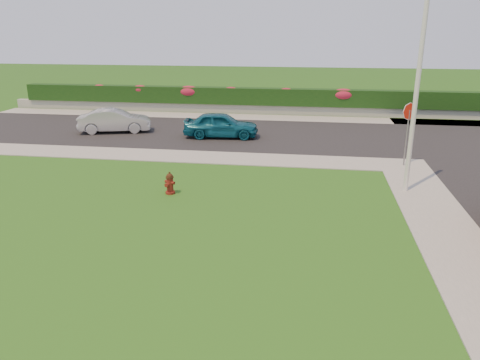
% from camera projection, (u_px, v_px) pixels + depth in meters
% --- Properties ---
extents(ground, '(120.00, 120.00, 0.00)m').
position_uv_depth(ground, '(188.00, 250.00, 12.24)').
color(ground, black).
rests_on(ground, ground).
extents(street_far, '(26.00, 8.00, 0.04)m').
position_uv_depth(street_far, '(165.00, 131.00, 26.10)').
color(street_far, black).
rests_on(street_far, ground).
extents(sidewalk_far, '(24.00, 2.00, 0.04)m').
position_uv_depth(sidewalk_far, '(111.00, 153.00, 21.55)').
color(sidewalk_far, gray).
rests_on(sidewalk_far, ground).
extents(curb_corner, '(2.00, 2.00, 0.04)m').
position_uv_depth(curb_corner, '(404.00, 165.00, 19.69)').
color(curb_corner, gray).
rests_on(curb_corner, ground).
extents(sidewalk_beyond, '(34.00, 2.00, 0.04)m').
position_uv_depth(sidewalk_beyond, '(248.00, 117.00, 30.23)').
color(sidewalk_beyond, gray).
rests_on(sidewalk_beyond, ground).
extents(retaining_wall, '(34.00, 0.40, 0.60)m').
position_uv_depth(retaining_wall, '(251.00, 109.00, 31.55)').
color(retaining_wall, gray).
rests_on(retaining_wall, ground).
extents(hedge, '(32.00, 0.90, 1.10)m').
position_uv_depth(hedge, '(251.00, 96.00, 31.38)').
color(hedge, black).
rests_on(hedge, retaining_wall).
extents(fire_hydrant, '(0.41, 0.39, 0.79)m').
position_uv_depth(fire_hydrant, '(170.00, 183.00, 16.30)').
color(fire_hydrant, '#550E0D').
rests_on(fire_hydrant, ground).
extents(sedan_teal, '(3.99, 1.88, 1.32)m').
position_uv_depth(sedan_teal, '(221.00, 125.00, 24.45)').
color(sedan_teal, '#0D5067').
rests_on(sedan_teal, street_far).
extents(sedan_silver, '(4.08, 2.39, 1.27)m').
position_uv_depth(sedan_silver, '(115.00, 121.00, 25.68)').
color(sedan_silver, '#A1A3A9').
rests_on(sedan_silver, street_far).
extents(utility_pole, '(0.16, 0.16, 6.63)m').
position_uv_depth(utility_pole, '(416.00, 98.00, 15.58)').
color(utility_pole, silver).
rests_on(utility_pole, ground).
extents(stop_sign, '(0.60, 0.43, 2.67)m').
position_uv_depth(stop_sign, '(409.00, 119.00, 19.05)').
color(stop_sign, slate).
rests_on(stop_sign, ground).
extents(flower_clump_a, '(1.05, 0.67, 0.52)m').
position_uv_depth(flower_clump_a, '(99.00, 88.00, 32.71)').
color(flower_clump_a, red).
rests_on(flower_clump_a, hedge).
extents(flower_clump_b, '(1.16, 0.75, 0.58)m').
position_uv_depth(flower_clump_b, '(140.00, 89.00, 32.29)').
color(flower_clump_b, red).
rests_on(flower_clump_b, hedge).
extents(flower_clump_c, '(1.48, 0.95, 0.74)m').
position_uv_depth(flower_clump_c, '(189.00, 91.00, 31.82)').
color(flower_clump_c, red).
rests_on(flower_clump_c, hedge).
extents(flower_clump_d, '(1.05, 0.67, 0.52)m').
position_uv_depth(flower_clump_d, '(231.00, 91.00, 31.37)').
color(flower_clump_d, red).
rests_on(flower_clump_d, hedge).
extents(flower_clump_e, '(1.04, 0.67, 0.52)m').
position_uv_depth(flower_clump_e, '(286.00, 92.00, 30.84)').
color(flower_clump_e, red).
rests_on(flower_clump_e, hedge).
extents(flower_clump_f, '(1.51, 0.97, 0.76)m').
position_uv_depth(flower_clump_f, '(343.00, 94.00, 30.34)').
color(flower_clump_f, red).
rests_on(flower_clump_f, hedge).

